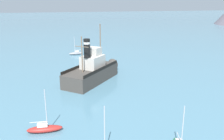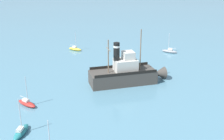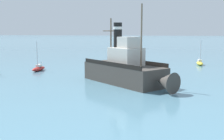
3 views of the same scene
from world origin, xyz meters
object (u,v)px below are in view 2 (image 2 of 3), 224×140
(sailboat_teal, at_px, (21,131))
(sailboat_red, at_px, (27,103))
(old_tugboat, at_px, (126,74))
(sailboat_grey, at_px, (169,51))
(sailboat_yellow, at_px, (75,49))

(sailboat_teal, height_order, sailboat_red, same)
(sailboat_teal, relative_size, sailboat_red, 1.00)
(sailboat_red, bearing_deg, old_tugboat, 150.62)
(sailboat_red, bearing_deg, sailboat_grey, 166.63)
(old_tugboat, xyz_separation_m, sailboat_yellow, (-12.26, -21.29, -1.40))
(sailboat_grey, height_order, sailboat_red, same)
(old_tugboat, height_order, sailboat_yellow, old_tugboat)
(sailboat_teal, bearing_deg, sailboat_grey, 175.16)
(sailboat_grey, xyz_separation_m, sailboat_teal, (44.53, -3.77, 0.00))
(sailboat_yellow, xyz_separation_m, sailboat_red, (28.06, 12.39, 0.00))
(sailboat_grey, height_order, sailboat_teal, same)
(sailboat_grey, relative_size, sailboat_red, 1.00)
(sailboat_yellow, bearing_deg, sailboat_red, 23.83)
(sailboat_grey, height_order, sailboat_yellow, same)
(sailboat_grey, bearing_deg, sailboat_red, -13.37)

